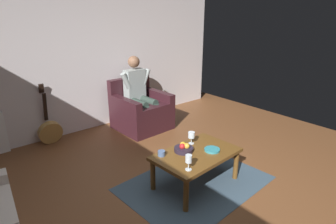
{
  "coord_description": "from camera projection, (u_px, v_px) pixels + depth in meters",
  "views": [
    {
      "loc": [
        1.89,
        1.76,
        2.01
      ],
      "look_at": [
        -0.51,
        -1.13,
        0.66
      ],
      "focal_mm": 30.45,
      "sensor_mm": 36.0,
      "label": 1
    }
  ],
  "objects": [
    {
      "name": "guitar",
      "position": [
        50.0,
        130.0,
        4.49
      ],
      "size": [
        0.36,
        0.24,
        0.95
      ],
      "color": "#A97F40",
      "rests_on": "ground"
    },
    {
      "name": "candle_jar",
      "position": [
        161.0,
        153.0,
        3.27
      ],
      "size": [
        0.09,
        0.09,
        0.06
      ],
      "primitive_type": "cylinder",
      "color": "slate",
      "rests_on": "coffee_table"
    },
    {
      "name": "rug",
      "position": [
        195.0,
        183.0,
        3.49
      ],
      "size": [
        1.77,
        1.33,
        0.01
      ],
      "primitive_type": "cube",
      "rotation": [
        0.0,
        0.0,
        0.06
      ],
      "color": "#394C5C",
      "rests_on": "ground"
    },
    {
      "name": "wall_back",
      "position": [
        79.0,
        57.0,
        4.69
      ],
      "size": [
        5.8,
        0.06,
        2.54
      ],
      "primitive_type": "cube",
      "color": "silver",
      "rests_on": "ground"
    },
    {
      "name": "armchair",
      "position": [
        141.0,
        111.0,
        5.06
      ],
      "size": [
        0.87,
        0.87,
        0.87
      ],
      "rotation": [
        0.0,
        0.0,
        0.05
      ],
      "color": "#34171D",
      "rests_on": "ground"
    },
    {
      "name": "person_seated",
      "position": [
        139.0,
        91.0,
        4.95
      ],
      "size": [
        0.63,
        0.61,
        1.27
      ],
      "rotation": [
        0.0,
        0.0,
        0.05
      ],
      "color": "#9BA5A1",
      "rests_on": "ground"
    },
    {
      "name": "wine_glass_far",
      "position": [
        189.0,
        160.0,
        2.95
      ],
      "size": [
        0.07,
        0.07,
        0.17
      ],
      "color": "silver",
      "rests_on": "coffee_table"
    },
    {
      "name": "ground_plane",
      "position": [
        198.0,
        206.0,
        3.09
      ],
      "size": [
        6.67,
        6.67,
        0.0
      ],
      "primitive_type": "plane",
      "color": "brown"
    },
    {
      "name": "coffee_table",
      "position": [
        196.0,
        157.0,
        3.37
      ],
      "size": [
        1.04,
        0.69,
        0.42
      ],
      "rotation": [
        0.0,
        0.0,
        0.06
      ],
      "color": "brown",
      "rests_on": "ground"
    },
    {
      "name": "wine_glass_near",
      "position": [
        191.0,
        136.0,
        3.54
      ],
      "size": [
        0.08,
        0.08,
        0.16
      ],
      "color": "silver",
      "rests_on": "coffee_table"
    },
    {
      "name": "fruit_bowl",
      "position": [
        184.0,
        148.0,
        3.37
      ],
      "size": [
        0.23,
        0.23,
        0.11
      ],
      "color": "#261D2B",
      "rests_on": "coffee_table"
    },
    {
      "name": "decorative_dish",
      "position": [
        212.0,
        150.0,
        3.39
      ],
      "size": [
        0.19,
        0.19,
        0.02
      ],
      "primitive_type": "cylinder",
      "color": "teal",
      "rests_on": "coffee_table"
    }
  ]
}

